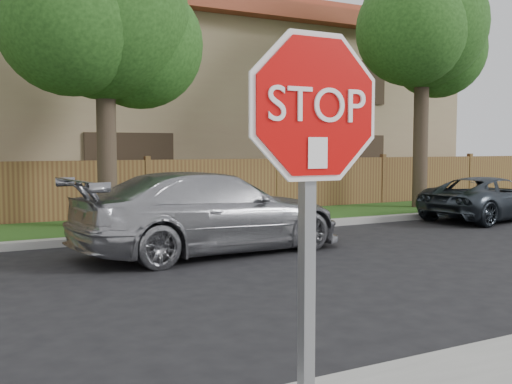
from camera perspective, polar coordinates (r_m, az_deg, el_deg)
tree_mid at (r=14.22m, az=-14.05°, el=16.08°), size 4.80×3.90×7.35m
tree_right at (r=19.05m, az=15.94°, el=15.13°), size 4.80×3.90×8.20m
stop_sign at (r=2.92m, az=5.39°, el=1.76°), size 1.01×0.13×2.55m
sedan_right at (r=11.03m, az=-4.29°, el=-1.94°), size 5.35×2.61×1.50m
sedan_far_right at (r=17.10m, az=21.37°, el=-0.57°), size 4.37×2.48×1.15m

